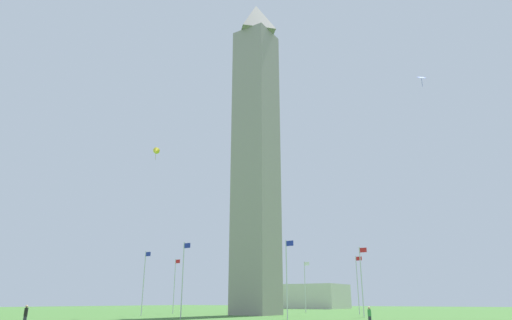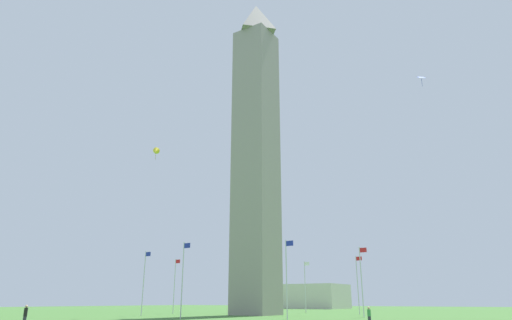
% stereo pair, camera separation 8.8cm
% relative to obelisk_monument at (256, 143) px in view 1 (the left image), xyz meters
% --- Properties ---
extents(ground_plane, '(260.00, 260.00, 0.00)m').
position_rel_obelisk_monument_xyz_m(ground_plane, '(0.00, 0.00, -28.70)').
color(ground_plane, '#3D6B2D').
extents(obelisk_monument, '(6.31, 6.31, 57.40)m').
position_rel_obelisk_monument_xyz_m(obelisk_monument, '(0.00, 0.00, 0.00)').
color(obelisk_monument, gray).
rests_on(obelisk_monument, ground).
extents(flagpole_n, '(1.12, 0.14, 9.46)m').
position_rel_obelisk_monument_xyz_m(flagpole_n, '(17.55, 0.00, -23.57)').
color(flagpole_n, silver).
rests_on(flagpole_n, ground).
extents(flagpole_ne, '(1.12, 0.14, 9.46)m').
position_rel_obelisk_monument_xyz_m(flagpole_ne, '(12.43, 12.38, -23.57)').
color(flagpole_ne, silver).
rests_on(flagpole_ne, ground).
extents(flagpole_e, '(1.12, 0.14, 9.46)m').
position_rel_obelisk_monument_xyz_m(flagpole_e, '(0.05, 17.50, -23.57)').
color(flagpole_e, silver).
rests_on(flagpole_e, ground).
extents(flagpole_se, '(1.12, 0.14, 9.46)m').
position_rel_obelisk_monument_xyz_m(flagpole_se, '(-12.32, 12.38, -23.57)').
color(flagpole_se, silver).
rests_on(flagpole_se, ground).
extents(flagpole_s, '(1.12, 0.14, 9.46)m').
position_rel_obelisk_monument_xyz_m(flagpole_s, '(-17.45, 0.00, -23.57)').
color(flagpole_s, silver).
rests_on(flagpole_s, ground).
extents(flagpole_sw, '(1.12, 0.14, 9.46)m').
position_rel_obelisk_monument_xyz_m(flagpole_sw, '(-12.32, -12.38, -23.57)').
color(flagpole_sw, silver).
rests_on(flagpole_sw, ground).
extents(flagpole_w, '(1.12, 0.14, 9.46)m').
position_rel_obelisk_monument_xyz_m(flagpole_w, '(0.05, -17.50, -23.57)').
color(flagpole_w, silver).
rests_on(flagpole_w, ground).
extents(flagpole_nw, '(1.12, 0.14, 9.46)m').
position_rel_obelisk_monument_xyz_m(flagpole_nw, '(12.43, -12.38, -23.57)').
color(flagpole_nw, silver).
rests_on(flagpole_nw, ground).
extents(person_green_shirt, '(0.32, 0.32, 1.63)m').
position_rel_obelisk_monument_xyz_m(person_green_shirt, '(25.09, -19.99, -27.89)').
color(person_green_shirt, '#2D2D38').
rests_on(person_green_shirt, ground).
extents(person_black_shirt, '(0.32, 0.32, 1.79)m').
position_rel_obelisk_monument_xyz_m(person_black_shirt, '(-1.16, -37.11, -27.81)').
color(person_black_shirt, '#2D2D38').
rests_on(person_black_shirt, ground).
extents(kite_blue_diamond, '(1.22, 1.19, 1.59)m').
position_rel_obelisk_monument_xyz_m(kite_blue_diamond, '(29.65, -5.43, 1.77)').
color(kite_blue_diamond, blue).
extents(kite_yellow_delta, '(1.59, 1.64, 2.08)m').
position_rel_obelisk_monument_xyz_m(kite_yellow_delta, '(-7.99, -16.02, -4.67)').
color(kite_yellow_delta, yellow).
extents(distant_building, '(27.98, 14.66, 6.74)m').
position_rel_obelisk_monument_xyz_m(distant_building, '(-24.34, 61.34, -25.33)').
color(distant_building, beige).
rests_on(distant_building, ground).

